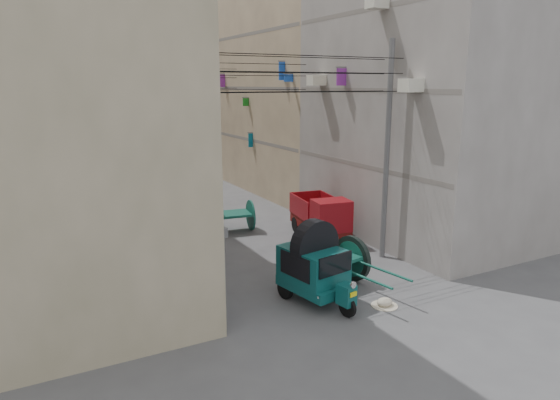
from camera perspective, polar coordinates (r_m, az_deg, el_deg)
ground at (r=13.33m, az=16.09°, el=-16.36°), size 140.00×140.00×0.00m
building_row_left at (r=42.28m, az=-28.15°, el=11.64°), size 8.00×62.00×14.00m
building_row_right at (r=45.33m, az=-7.05°, el=13.05°), size 8.00×62.00×14.00m
end_cap_building at (r=74.62m, az=-22.10°, el=12.24°), size 22.00×10.00×13.00m
shutters_left at (r=19.68m, az=-14.07°, el=-1.85°), size 0.18×14.40×2.88m
signboards at (r=31.10m, az=-12.41°, el=7.26°), size 8.22×40.52×5.67m
ac_units at (r=19.88m, az=9.54°, el=15.80°), size 0.70×6.55×3.35m
utility_poles at (r=26.61m, az=-9.68°, el=7.67°), size 7.40×22.20×8.00m
overhead_cables at (r=24.05m, az=-7.91°, el=13.77°), size 7.40×22.52×1.12m
auto_rickshaw at (r=15.14m, az=3.98°, el=-7.43°), size 1.89×2.84×1.94m
tonga_cart at (r=16.41m, az=6.52°, el=-7.07°), size 1.88×3.60×1.55m
mini_truck at (r=21.03m, az=4.98°, el=-2.19°), size 2.01×3.56×1.89m
second_cart at (r=22.29m, az=-5.21°, el=-1.78°), size 1.74×1.59×1.37m
feed_sack at (r=15.44m, az=11.86°, el=-11.34°), size 0.50×0.40×0.25m
horse at (r=17.20m, az=4.94°, el=-6.24°), size 0.94×1.85×1.52m
distant_car_white at (r=26.55m, az=-12.57°, el=0.19°), size 2.42×4.05×1.29m
distant_car_grey at (r=42.14m, az=-15.50°, el=4.71°), size 1.94×3.95×1.24m
distant_car_green at (r=43.67m, az=-16.21°, el=4.88°), size 1.96×4.06×1.14m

